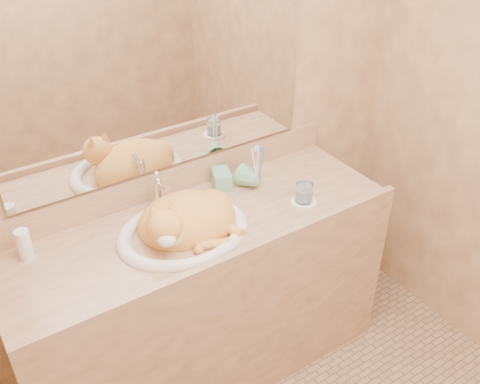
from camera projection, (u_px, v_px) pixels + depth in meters
wall_back at (161, 106)px, 2.09m from camera, size 2.40×0.02×2.50m
vanity_counter at (204, 300)px, 2.36m from camera, size 1.60×0.55×0.85m
mirror at (160, 73)px, 2.01m from camera, size 1.30×0.02×0.80m
sink_basin at (182, 216)px, 2.02m from camera, size 0.55×0.47×0.16m
faucet at (159, 192)px, 2.16m from camera, size 0.07×0.12×0.16m
cat at (185, 219)px, 2.04m from camera, size 0.45×0.40×0.21m
soap_dispenser at (224, 176)px, 2.26m from camera, size 0.10×0.10×0.17m
toothbrush_cup at (258, 181)px, 2.30m from camera, size 0.13×0.13×0.09m
toothbrushes at (258, 164)px, 2.25m from camera, size 0.04×0.04×0.22m
saucer at (304, 202)px, 2.24m from camera, size 0.11×0.11×0.01m
water_glass at (304, 192)px, 2.21m from camera, size 0.07×0.07×0.08m
lotion_bottle at (24, 245)px, 1.91m from camera, size 0.05×0.05×0.12m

